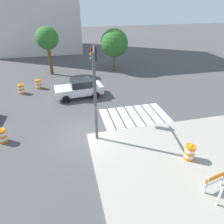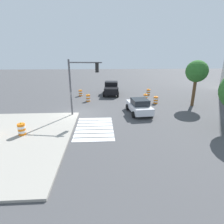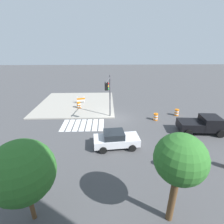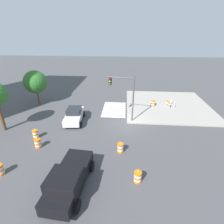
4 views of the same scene
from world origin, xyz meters
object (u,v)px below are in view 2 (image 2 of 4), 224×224
object	(u,v)px
traffic_barrel_median_near	(88,98)
street_tree_streetside_mid	(197,72)
traffic_light_pole	(81,78)
traffic_barrel_on_sidewalk	(22,129)
sports_car	(139,106)
traffic_barrel_crosswalk_end	(145,97)
pickup_truck	(111,88)
traffic_barrel_far_curb	(156,100)
traffic_barrel_near_corner	(148,92)
traffic_barrel_median_far	(80,93)

from	to	relation	value
traffic_barrel_median_near	street_tree_streetside_mid	world-z (taller)	street_tree_streetside_mid
traffic_barrel_median_near	traffic_light_pole	bearing A→B (deg)	-0.95
traffic_barrel_on_sidewalk	street_tree_streetside_mid	distance (m)	19.37
sports_car	traffic_barrel_crosswalk_end	xyz separation A→B (m)	(-5.42, 2.00, -0.36)
pickup_truck	traffic_barrel_far_curb	xyz separation A→B (m)	(6.02, 5.43, -0.52)
sports_car	traffic_barrel_median_near	xyz separation A→B (m)	(-5.50, -5.82, -0.36)
pickup_truck	traffic_barrel_far_curb	world-z (taller)	pickup_truck
traffic_barrel_crosswalk_end	traffic_barrel_on_sidewalk	size ratio (longest dim) A/B	1.00
sports_car	traffic_light_pole	distance (m)	6.70
pickup_truck	traffic_light_pole	size ratio (longest dim) A/B	0.96
street_tree_streetside_mid	sports_car	bearing A→B (deg)	-69.83
sports_car	street_tree_streetside_mid	size ratio (longest dim) A/B	0.82
traffic_barrel_on_sidewalk	traffic_light_pole	size ratio (longest dim) A/B	0.19
traffic_barrel_near_corner	street_tree_streetside_mid	bearing A→B (deg)	32.09
pickup_truck	traffic_light_pole	world-z (taller)	traffic_light_pole
traffic_barrel_near_corner	traffic_barrel_crosswalk_end	size ratio (longest dim) A/B	1.00
traffic_barrel_near_corner	street_tree_streetside_mid	size ratio (longest dim) A/B	0.19
traffic_barrel_crosswalk_end	traffic_barrel_median_near	xyz separation A→B (m)	(-0.08, -7.82, 0.00)
traffic_barrel_far_curb	traffic_barrel_on_sidewalk	bearing A→B (deg)	-55.62
traffic_barrel_median_near	traffic_barrel_far_curb	world-z (taller)	same
traffic_barrel_far_curb	traffic_light_pole	xyz separation A→B (m)	(4.47, -8.90, 3.46)
traffic_barrel_on_sidewalk	pickup_truck	bearing A→B (deg)	152.79
pickup_truck	traffic_barrel_median_far	bearing A→B (deg)	-76.67
traffic_barrel_near_corner	traffic_barrel_on_sidewalk	size ratio (longest dim) A/B	1.00
traffic_barrel_near_corner	traffic_light_pole	distance (m)	13.67
traffic_barrel_median_near	traffic_barrel_crosswalk_end	bearing A→B (deg)	89.39
traffic_barrel_crosswalk_end	traffic_barrel_on_sidewalk	xyz separation A→B (m)	(10.51, -12.17, 0.15)
traffic_barrel_median_far	traffic_barrel_far_curb	bearing A→B (deg)	64.28
traffic_barrel_median_far	traffic_light_pole	distance (m)	10.07
traffic_light_pole	street_tree_streetside_mid	world-z (taller)	traffic_light_pole
traffic_barrel_on_sidewalk	street_tree_streetside_mid	world-z (taller)	street_tree_streetside_mid
traffic_barrel_median_near	street_tree_streetside_mid	distance (m)	13.85
traffic_barrel_on_sidewalk	traffic_barrel_median_far	bearing A→B (deg)	167.89
traffic_barrel_median_near	traffic_barrel_on_sidewalk	world-z (taller)	traffic_barrel_on_sidewalk
pickup_truck	traffic_barrel_median_near	distance (m)	5.59
sports_car	traffic_barrel_median_near	world-z (taller)	sports_car
traffic_barrel_median_far	traffic_barrel_far_curb	world-z (taller)	same
traffic_barrel_far_curb	street_tree_streetside_mid	world-z (taller)	street_tree_streetside_mid
traffic_barrel_median_far	pickup_truck	bearing A→B (deg)	103.33
traffic_barrel_far_curb	street_tree_streetside_mid	size ratio (longest dim) A/B	0.19
pickup_truck	traffic_barrel_far_curb	distance (m)	8.12
traffic_barrel_near_corner	street_tree_streetside_mid	distance (m)	8.25
pickup_truck	traffic_barrel_median_near	xyz separation A→B (m)	(4.43, -3.37, -0.52)
sports_car	traffic_barrel_near_corner	xyz separation A→B (m)	(-8.92, 3.30, -0.36)
traffic_barrel_median_near	pickup_truck	bearing A→B (deg)	142.70
sports_car	street_tree_streetside_mid	distance (m)	8.38
pickup_truck	traffic_barrel_median_far	size ratio (longest dim) A/B	5.18
traffic_barrel_crosswalk_end	traffic_barrel_median_near	distance (m)	7.82
pickup_truck	traffic_barrel_median_near	size ratio (longest dim) A/B	5.18
pickup_truck	traffic_barrel_median_far	xyz separation A→B (m)	(1.12, -4.74, -0.52)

